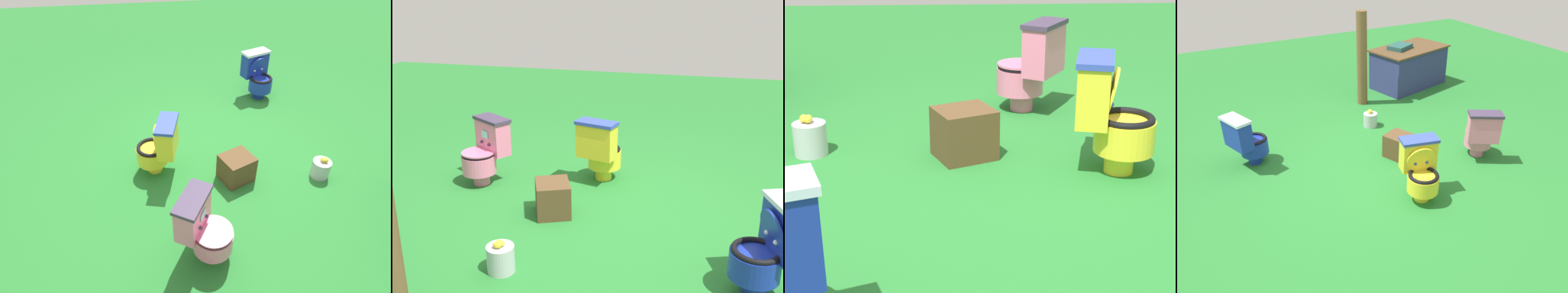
# 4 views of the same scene
# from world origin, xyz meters

# --- Properties ---
(ground) EXTENTS (14.00, 14.00, 0.00)m
(ground) POSITION_xyz_m (0.00, 0.00, 0.00)
(ground) COLOR #26752D
(toilet_yellow) EXTENTS (0.51, 0.58, 0.73)m
(toilet_yellow) POSITION_xyz_m (0.24, -0.78, 0.37)
(toilet_yellow) COLOR yellow
(toilet_yellow) RESTS_ON ground
(toilet_blue) EXTENTS (0.60, 0.55, 0.73)m
(toilet_blue) POSITION_xyz_m (-1.37, 0.90, 0.37)
(toilet_blue) COLOR #192D9E
(toilet_blue) RESTS_ON ground
(toilet_pink) EXTENTS (0.60, 0.63, 0.73)m
(toilet_pink) POSITION_xyz_m (1.47, -0.44, 0.37)
(toilet_pink) COLOR pink
(toilet_pink) RESTS_ON ground
(small_crate) EXTENTS (0.43, 0.45, 0.33)m
(small_crate) POSITION_xyz_m (0.51, 0.11, 0.17)
(small_crate) COLOR brown
(small_crate) RESTS_ON ground
(lemon_bucket) EXTENTS (0.22, 0.22, 0.28)m
(lemon_bucket) POSITION_xyz_m (0.61, 1.12, 0.12)
(lemon_bucket) COLOR #B7B7BF
(lemon_bucket) RESTS_ON ground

